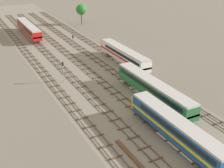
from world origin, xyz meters
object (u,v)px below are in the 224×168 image
Objects in this scene: diesel_railcar_centre_left_nearest at (176,128)px; diesel_railcar_centre_right_mid at (124,54)px; passenger_coach_left_midfar at (28,28)px; signal_post_nearest at (63,69)px; signal_post_near at (73,41)px; passenger_coach_centre_near at (154,88)px.

diesel_railcar_centre_right_mid is at bearing 73.37° from diesel_railcar_centre_left_nearest.
signal_post_nearest is (-2.44, -40.79, 0.44)m from passenger_coach_left_midfar.
signal_post_near is (7.31, -21.23, 0.35)m from passenger_coach_left_midfar.
diesel_railcar_centre_right_mid and passenger_coach_left_midfar have the same top height.
passenger_coach_left_midfar is 4.79× the size of signal_post_near.
signal_post_nearest reaches higher than diesel_railcar_centre_right_mid.
signal_post_nearest is at bearing 126.83° from passenger_coach_centre_near.
signal_post_near reaches higher than diesel_railcar_centre_right_mid.
diesel_railcar_centre_left_nearest is 70.07m from passenger_coach_left_midfar.
signal_post_near is (9.75, 19.55, -0.10)m from signal_post_nearest.
diesel_railcar_centre_left_nearest is 34.07m from diesel_railcar_centre_right_mid.
signal_post_nearest reaches higher than diesel_railcar_centre_left_nearest.
passenger_coach_left_midfar is at bearing 111.44° from diesel_railcar_centre_right_mid.
passenger_coach_left_midfar is 40.86m from signal_post_nearest.
signal_post_near reaches higher than passenger_coach_centre_near.
passenger_coach_left_midfar is (-14.63, 37.25, 0.02)m from diesel_railcar_centre_right_mid.
diesel_railcar_centre_right_mid is 4.30× the size of signal_post_nearest.
signal_post_nearest is at bearing -93.42° from passenger_coach_left_midfar.
signal_post_near is at bearing -71.00° from passenger_coach_left_midfar.
signal_post_nearest reaches higher than passenger_coach_centre_near.
diesel_railcar_centre_left_nearest and diesel_railcar_centre_right_mid have the same top height.
diesel_railcar_centre_right_mid is 0.93× the size of passenger_coach_left_midfar.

